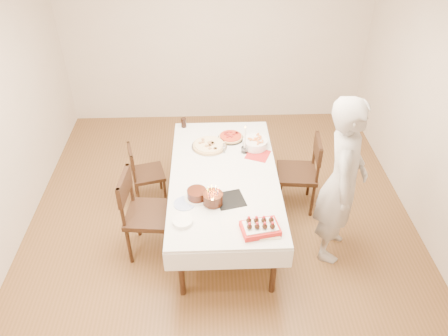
{
  "coord_description": "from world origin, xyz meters",
  "views": [
    {
      "loc": [
        -0.11,
        -3.7,
        3.59
      ],
      "look_at": [
        0.03,
        -0.04,
        0.84
      ],
      "focal_mm": 35.0,
      "sensor_mm": 36.0,
      "label": 1
    }
  ],
  "objects_px": {
    "chair_left_dessert": "(150,215)",
    "pizza_pepperoni": "(231,137)",
    "chair_left_savory": "(148,174)",
    "layer_cake": "(197,194)",
    "dining_table": "(224,201)",
    "strawberry_box": "(260,227)",
    "person": "(342,182)",
    "pasta_bowl": "(255,143)",
    "taper_candle": "(245,139)",
    "chair_right_savory": "(297,173)",
    "birthday_cake": "(213,196)",
    "cola_glass": "(184,123)",
    "pizza_white": "(209,145)"
  },
  "relations": [
    {
      "from": "person",
      "to": "pizza_pepperoni",
      "type": "height_order",
      "value": "person"
    },
    {
      "from": "pizza_pepperoni",
      "to": "strawberry_box",
      "type": "relative_size",
      "value": 0.9
    },
    {
      "from": "pasta_bowl",
      "to": "layer_cake",
      "type": "relative_size",
      "value": 1.17
    },
    {
      "from": "pasta_bowl",
      "to": "birthday_cake",
      "type": "bearing_deg",
      "value": -117.55
    },
    {
      "from": "pizza_pepperoni",
      "to": "taper_candle",
      "type": "bearing_deg",
      "value": -63.75
    },
    {
      "from": "chair_right_savory",
      "to": "birthday_cake",
      "type": "height_order",
      "value": "chair_right_savory"
    },
    {
      "from": "person",
      "to": "cola_glass",
      "type": "bearing_deg",
      "value": 68.39
    },
    {
      "from": "dining_table",
      "to": "strawberry_box",
      "type": "xyz_separation_m",
      "value": [
        0.3,
        -0.85,
        0.42
      ]
    },
    {
      "from": "layer_cake",
      "to": "pasta_bowl",
      "type": "bearing_deg",
      "value": 53.08
    },
    {
      "from": "chair_right_savory",
      "to": "layer_cake",
      "type": "xyz_separation_m",
      "value": [
        -1.15,
        -0.72,
        0.32
      ]
    },
    {
      "from": "person",
      "to": "pasta_bowl",
      "type": "relative_size",
      "value": 6.4
    },
    {
      "from": "pizza_white",
      "to": "pasta_bowl",
      "type": "xyz_separation_m",
      "value": [
        0.53,
        -0.02,
        0.03
      ]
    },
    {
      "from": "chair_left_dessert",
      "to": "pizza_pepperoni",
      "type": "xyz_separation_m",
      "value": [
        0.89,
        1.03,
        0.27
      ]
    },
    {
      "from": "taper_candle",
      "to": "chair_left_dessert",
      "type": "bearing_deg",
      "value": -144.36
    },
    {
      "from": "pizza_white",
      "to": "layer_cake",
      "type": "xyz_separation_m",
      "value": [
        -0.13,
        -0.9,
        0.03
      ]
    },
    {
      "from": "chair_right_savory",
      "to": "pizza_pepperoni",
      "type": "relative_size",
      "value": 3.11
    },
    {
      "from": "chair_right_savory",
      "to": "pizza_white",
      "type": "relative_size",
      "value": 2.31
    },
    {
      "from": "dining_table",
      "to": "person",
      "type": "bearing_deg",
      "value": -18.53
    },
    {
      "from": "chair_right_savory",
      "to": "layer_cake",
      "type": "height_order",
      "value": "chair_right_savory"
    },
    {
      "from": "pizza_white",
      "to": "strawberry_box",
      "type": "relative_size",
      "value": 1.21
    },
    {
      "from": "dining_table",
      "to": "layer_cake",
      "type": "distance_m",
      "value": 0.63
    },
    {
      "from": "chair_left_dessert",
      "to": "pizza_pepperoni",
      "type": "relative_size",
      "value": 3.28
    },
    {
      "from": "pasta_bowl",
      "to": "chair_right_savory",
      "type": "bearing_deg",
      "value": -18.36
    },
    {
      "from": "taper_candle",
      "to": "cola_glass",
      "type": "bearing_deg",
      "value": 140.83
    },
    {
      "from": "chair_left_savory",
      "to": "layer_cake",
      "type": "bearing_deg",
      "value": 109.92
    },
    {
      "from": "chair_left_savory",
      "to": "pizza_white",
      "type": "relative_size",
      "value": 1.92
    },
    {
      "from": "chair_right_savory",
      "to": "taper_candle",
      "type": "xyz_separation_m",
      "value": [
        -0.62,
        0.06,
        0.45
      ]
    },
    {
      "from": "strawberry_box",
      "to": "chair_left_dessert",
      "type": "bearing_deg",
      "value": 154.37
    },
    {
      "from": "chair_left_dessert",
      "to": "pizza_pepperoni",
      "type": "height_order",
      "value": "chair_left_dessert"
    },
    {
      "from": "taper_candle",
      "to": "strawberry_box",
      "type": "bearing_deg",
      "value": -87.81
    },
    {
      "from": "strawberry_box",
      "to": "chair_right_savory",
      "type": "bearing_deg",
      "value": 64.45
    },
    {
      "from": "pasta_bowl",
      "to": "cola_glass",
      "type": "bearing_deg",
      "value": 150.28
    },
    {
      "from": "pizza_white",
      "to": "dining_table",
      "type": "bearing_deg",
      "value": -74.07
    },
    {
      "from": "chair_left_dessert",
      "to": "taper_candle",
      "type": "height_order",
      "value": "taper_candle"
    },
    {
      "from": "layer_cake",
      "to": "strawberry_box",
      "type": "xyz_separation_m",
      "value": [
        0.58,
        -0.48,
        -0.01
      ]
    },
    {
      "from": "chair_left_savory",
      "to": "cola_glass",
      "type": "relative_size",
      "value": 6.66
    },
    {
      "from": "birthday_cake",
      "to": "person",
      "type": "bearing_deg",
      "value": 3.36
    },
    {
      "from": "chair_left_dessert",
      "to": "layer_cake",
      "type": "distance_m",
      "value": 0.58
    },
    {
      "from": "person",
      "to": "layer_cake",
      "type": "relative_size",
      "value": 7.51
    },
    {
      "from": "dining_table",
      "to": "pizza_white",
      "type": "xyz_separation_m",
      "value": [
        -0.15,
        0.53,
        0.4
      ]
    },
    {
      "from": "pizza_white",
      "to": "pizza_pepperoni",
      "type": "xyz_separation_m",
      "value": [
        0.26,
        0.17,
        0.0
      ]
    },
    {
      "from": "chair_left_savory",
      "to": "pizza_pepperoni",
      "type": "relative_size",
      "value": 2.59
    },
    {
      "from": "dining_table",
      "to": "person",
      "type": "xyz_separation_m",
      "value": [
        1.14,
        -0.38,
        0.55
      ]
    },
    {
      "from": "chair_left_savory",
      "to": "birthday_cake",
      "type": "distance_m",
      "value": 1.32
    },
    {
      "from": "pasta_bowl",
      "to": "strawberry_box",
      "type": "distance_m",
      "value": 1.36
    },
    {
      "from": "dining_table",
      "to": "chair_left_savory",
      "type": "xyz_separation_m",
      "value": [
        -0.89,
        0.51,
        0.02
      ]
    },
    {
      "from": "chair_left_savory",
      "to": "chair_left_dessert",
      "type": "xyz_separation_m",
      "value": [
        0.11,
        -0.84,
        0.11
      ]
    },
    {
      "from": "dining_table",
      "to": "birthday_cake",
      "type": "bearing_deg",
      "value": -105.31
    },
    {
      "from": "birthday_cake",
      "to": "strawberry_box",
      "type": "bearing_deg",
      "value": -42.87
    },
    {
      "from": "cola_glass",
      "to": "dining_table",
      "type": "bearing_deg",
      "value": -64.9
    }
  ]
}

